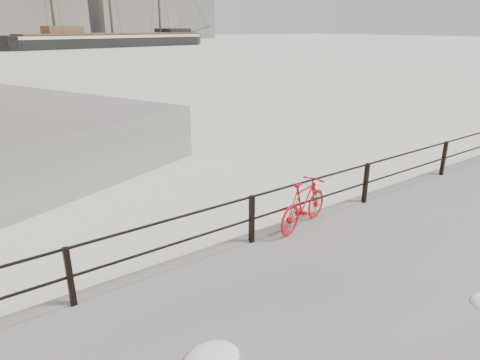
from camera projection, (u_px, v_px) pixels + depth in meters
ground at (357, 213)px, 10.79m from camera, size 400.00×400.00×0.00m
guardrail at (366, 183)px, 10.39m from camera, size 28.00×0.10×1.00m
bicycle at (304, 204)px, 9.09m from camera, size 1.77×0.74×1.07m
barque_black at (114, 47)px, 96.53m from camera, size 57.87×25.41×31.95m
industrial_west at (24, 10)px, 125.19m from camera, size 32.00×18.00×18.00m
industrial_mid at (130, 3)px, 147.39m from camera, size 26.00×20.00×24.00m
industrial_east at (182, 19)px, 165.64m from camera, size 20.00×16.00×14.00m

